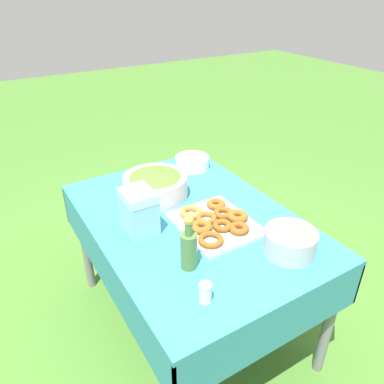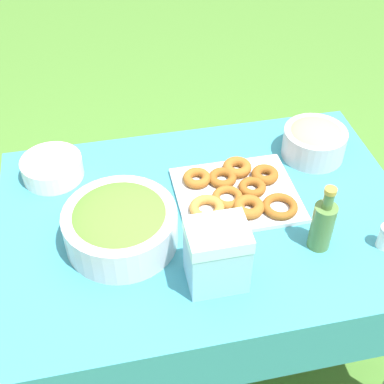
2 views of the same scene
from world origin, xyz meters
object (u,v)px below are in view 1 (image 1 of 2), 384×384
(salad_bowl, at_px, (155,184))
(pasta_bowl, at_px, (290,239))
(donut_platter, at_px, (215,222))
(plate_stack, at_px, (192,162))
(cooler_box, at_px, (139,211))
(olive_oil_bottle, at_px, (189,249))

(salad_bowl, height_order, pasta_bowl, salad_bowl)
(donut_platter, distance_m, plate_stack, 0.64)
(cooler_box, bearing_deg, salad_bowl, -39.56)
(donut_platter, relative_size, olive_oil_bottle, 1.71)
(salad_bowl, relative_size, olive_oil_bottle, 1.47)
(pasta_bowl, bearing_deg, salad_bowl, 20.92)
(pasta_bowl, distance_m, plate_stack, 0.93)
(salad_bowl, xyz_separation_m, pasta_bowl, (-0.72, -0.28, -0.01))
(pasta_bowl, bearing_deg, olive_oil_bottle, 71.07)
(pasta_bowl, relative_size, donut_platter, 0.56)
(pasta_bowl, bearing_deg, plate_stack, -4.62)
(olive_oil_bottle, bearing_deg, salad_bowl, -13.49)
(plate_stack, distance_m, olive_oil_bottle, 0.92)
(donut_platter, height_order, plate_stack, plate_stack)
(pasta_bowl, height_order, donut_platter, pasta_bowl)
(plate_stack, bearing_deg, donut_platter, 158.53)
(pasta_bowl, bearing_deg, donut_platter, 25.89)
(pasta_bowl, distance_m, cooler_box, 0.68)
(donut_platter, bearing_deg, olive_oil_bottle, 125.88)
(cooler_box, bearing_deg, pasta_bowl, -135.02)
(donut_platter, height_order, olive_oil_bottle, olive_oil_bottle)
(salad_bowl, relative_size, donut_platter, 0.86)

